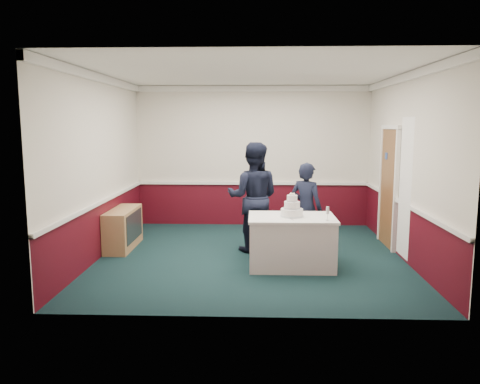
{
  "coord_description": "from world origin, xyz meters",
  "views": [
    {
      "loc": [
        0.1,
        -7.59,
        2.19
      ],
      "look_at": [
        -0.18,
        -0.1,
        1.1
      ],
      "focal_mm": 35.0,
      "sensor_mm": 36.0,
      "label": 1
    }
  ],
  "objects_px": {
    "sideboard": "(123,229)",
    "champagne_flute": "(328,211)",
    "cake_table": "(291,241)",
    "cake_knife": "(291,219)",
    "person_woman": "(306,209)",
    "person_man": "(253,197)",
    "wedding_cake": "(292,209)"
  },
  "relations": [
    {
      "from": "cake_knife",
      "to": "person_man",
      "type": "bearing_deg",
      "value": 99.4
    },
    {
      "from": "cake_table",
      "to": "wedding_cake",
      "type": "xyz_separation_m",
      "value": [
        0.0,
        0.0,
        0.5
      ]
    },
    {
      "from": "cake_knife",
      "to": "person_woman",
      "type": "relative_size",
      "value": 0.14
    },
    {
      "from": "person_woman",
      "to": "champagne_flute",
      "type": "bearing_deg",
      "value": 134.43
    },
    {
      "from": "cake_table",
      "to": "wedding_cake",
      "type": "distance_m",
      "value": 0.5
    },
    {
      "from": "person_woman",
      "to": "cake_table",
      "type": "bearing_deg",
      "value": 101.04
    },
    {
      "from": "sideboard",
      "to": "person_woman",
      "type": "bearing_deg",
      "value": -4.76
    },
    {
      "from": "cake_knife",
      "to": "person_woman",
      "type": "bearing_deg",
      "value": 52.68
    },
    {
      "from": "person_woman",
      "to": "person_man",
      "type": "bearing_deg",
      "value": 22.75
    },
    {
      "from": "sideboard",
      "to": "person_woman",
      "type": "distance_m",
      "value": 3.25
    },
    {
      "from": "wedding_cake",
      "to": "person_man",
      "type": "height_order",
      "value": "person_man"
    },
    {
      "from": "cake_table",
      "to": "person_man",
      "type": "height_order",
      "value": "person_man"
    },
    {
      "from": "cake_table",
      "to": "cake_knife",
      "type": "relative_size",
      "value": 6.0
    },
    {
      "from": "person_man",
      "to": "wedding_cake",
      "type": "bearing_deg",
      "value": 129.47
    },
    {
      "from": "person_man",
      "to": "person_woman",
      "type": "bearing_deg",
      "value": 175.39
    },
    {
      "from": "cake_knife",
      "to": "person_woman",
      "type": "distance_m",
      "value": 0.99
    },
    {
      "from": "wedding_cake",
      "to": "person_woman",
      "type": "bearing_deg",
      "value": 68.13
    },
    {
      "from": "sideboard",
      "to": "champagne_flute",
      "type": "bearing_deg",
      "value": -20.54
    },
    {
      "from": "sideboard",
      "to": "person_woman",
      "type": "height_order",
      "value": "person_woman"
    },
    {
      "from": "person_woman",
      "to": "wedding_cake",
      "type": "bearing_deg",
      "value": 101.04
    },
    {
      "from": "cake_table",
      "to": "champagne_flute",
      "type": "xyz_separation_m",
      "value": [
        0.5,
        -0.28,
        0.53
      ]
    },
    {
      "from": "cake_knife",
      "to": "person_woman",
      "type": "xyz_separation_m",
      "value": [
        0.32,
        0.93,
        -0.01
      ]
    },
    {
      "from": "cake_table",
      "to": "cake_knife",
      "type": "distance_m",
      "value": 0.44
    },
    {
      "from": "wedding_cake",
      "to": "person_woman",
      "type": "distance_m",
      "value": 0.8
    },
    {
      "from": "sideboard",
      "to": "champagne_flute",
      "type": "xyz_separation_m",
      "value": [
        3.41,
        -1.28,
        0.58
      ]
    },
    {
      "from": "wedding_cake",
      "to": "cake_knife",
      "type": "xyz_separation_m",
      "value": [
        -0.03,
        -0.2,
        -0.11
      ]
    },
    {
      "from": "champagne_flute",
      "to": "person_woman",
      "type": "xyz_separation_m",
      "value": [
        -0.21,
        1.01,
        -0.15
      ]
    },
    {
      "from": "champagne_flute",
      "to": "person_man",
      "type": "xyz_separation_m",
      "value": [
        -1.1,
        1.17,
        0.02
      ]
    },
    {
      "from": "cake_knife",
      "to": "cake_table",
      "type": "bearing_deg",
      "value": 63.31
    },
    {
      "from": "cake_table",
      "to": "champagne_flute",
      "type": "height_order",
      "value": "champagne_flute"
    },
    {
      "from": "cake_table",
      "to": "champagne_flute",
      "type": "relative_size",
      "value": 6.44
    },
    {
      "from": "sideboard",
      "to": "champagne_flute",
      "type": "distance_m",
      "value": 3.69
    }
  ]
}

